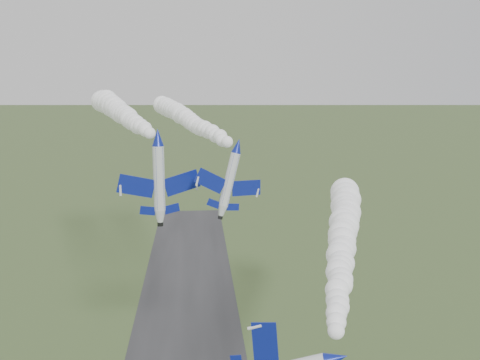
% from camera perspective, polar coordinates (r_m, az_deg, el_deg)
% --- Properties ---
extents(jet_lead, '(5.87, 12.88, 10.17)m').
position_cam_1_polar(jet_lead, '(54.30, 10.28, -18.25)').
color(jet_lead, silver).
extents(smoke_trail_jet_lead, '(19.91, 59.59, 5.74)m').
position_cam_1_polar(smoke_trail_jet_lead, '(84.10, 10.88, -6.38)').
color(smoke_trail_jet_lead, white).
extents(jet_pair_left, '(12.23, 14.24, 3.55)m').
position_cam_1_polar(jet_pair_left, '(77.66, -8.75, 4.55)').
color(jet_pair_left, silver).
extents(smoke_trail_jet_pair_left, '(23.06, 66.03, 5.53)m').
position_cam_1_polar(smoke_trail_jet_pair_left, '(114.01, -12.68, 7.11)').
color(smoke_trail_jet_pair_left, white).
extents(jet_pair_right, '(9.92, 11.99, 3.62)m').
position_cam_1_polar(jet_pair_right, '(76.97, -0.23, 3.67)').
color(jet_pair_right, silver).
extents(smoke_trail_jet_pair_right, '(21.06, 73.42, 4.94)m').
position_cam_1_polar(smoke_trail_jet_pair_right, '(115.61, -5.76, 6.56)').
color(smoke_trail_jet_pair_right, white).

